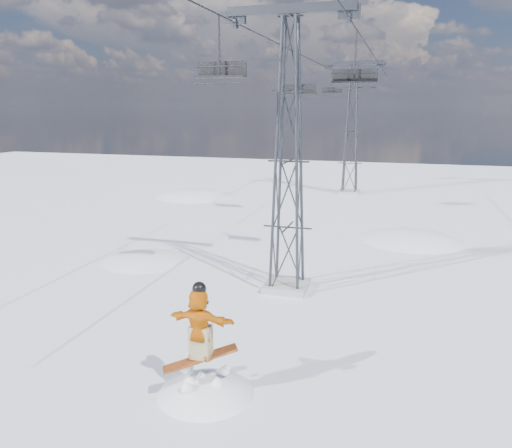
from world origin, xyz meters
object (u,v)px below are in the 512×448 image
object	(u,v)px
lift_tower_near	(288,162)
lift_chair_near	(220,71)
snowboarder_jump	(207,444)
lift_tower_far	(352,132)

from	to	relation	value
lift_tower_near	lift_chair_near	world-z (taller)	lift_tower_near
snowboarder_jump	lift_tower_far	bearing A→B (deg)	89.42
lift_tower_near	snowboarder_jump	bearing A→B (deg)	-92.29
lift_tower_far	lift_chair_near	size ratio (longest dim) A/B	4.77
lift_tower_near	snowboarder_jump	xyz separation A→B (m)	(-0.34, -8.42, -7.06)
lift_tower_far	lift_chair_near	xyz separation A→B (m)	(-2.20, -26.82, 3.46)
lift_tower_far	snowboarder_jump	xyz separation A→B (m)	(-0.34, -33.42, -7.06)
lift_tower_far	snowboarder_jump	size ratio (longest dim) A/B	1.57
lift_tower_near	lift_chair_near	size ratio (longest dim) A/B	4.77
lift_tower_near	lift_tower_far	xyz separation A→B (m)	(0.00, 25.00, 0.00)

